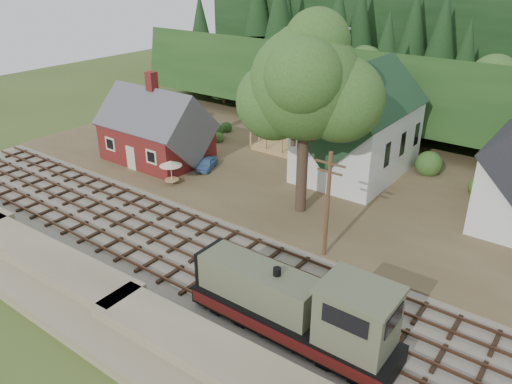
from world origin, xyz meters
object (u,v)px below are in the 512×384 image
Objects in this scene: locomotive at (299,309)px; car_blue at (207,163)px; car_green at (132,134)px; patio_set at (171,164)px.

locomotive reaches higher than car_blue.
car_green is (-33.02, 16.59, -1.17)m from locomotive.
car_blue is at bearing 87.94° from patio_set.
locomotive is 3.02× the size of car_green.
locomotive is 5.25× the size of patio_set.
car_green is at bearing 153.94° from patio_set.
car_blue is 4.87m from patio_set.
locomotive is at bearing -117.73° from car_green.
patio_set is at bearing 152.95° from locomotive.
locomotive is at bearing -57.79° from car_blue.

